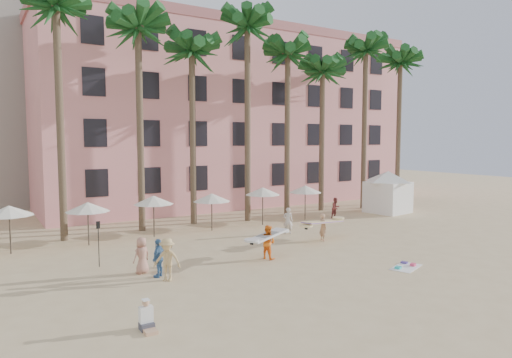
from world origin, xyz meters
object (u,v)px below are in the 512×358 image
at_px(pink_hotel, 223,121).
at_px(carrier_yellow, 323,225).
at_px(cabana, 388,188).
at_px(carrier_white, 268,241).

xyz_separation_m(pink_hotel, carrier_yellow, (-3.64, -19.84, -7.03)).
distance_m(cabana, carrier_white, 18.31).
bearing_deg(cabana, carrier_white, -156.71).
bearing_deg(cabana, pink_hotel, 119.05).
height_order(cabana, carrier_white, cabana).
relative_size(cabana, carrier_yellow, 1.44).
bearing_deg(cabana, carrier_yellow, -154.83).
height_order(pink_hotel, carrier_yellow, pink_hotel).
xyz_separation_m(pink_hotel, cabana, (7.99, -14.38, -5.93)).
distance_m(pink_hotel, carrier_yellow, 21.36).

